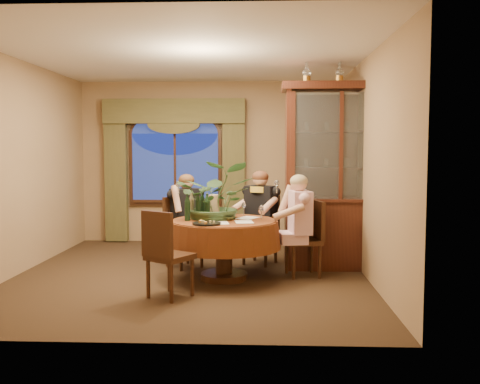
{
  "coord_description": "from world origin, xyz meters",
  "views": [
    {
      "loc": [
        0.93,
        -6.84,
        1.63
      ],
      "look_at": [
        0.65,
        -0.25,
        1.1
      ],
      "focal_mm": 40.0,
      "sensor_mm": 36.0,
      "label": 1
    }
  ],
  "objects_px": {
    "dining_table": "(224,250)",
    "chair_right": "(303,239)",
    "wine_bottle_0": "(187,207)",
    "wine_bottle_5": "(198,207)",
    "centerpiece_plant": "(216,170)",
    "oil_lamp_left": "(307,71)",
    "wine_bottle_2": "(202,205)",
    "chair_front_left": "(170,254)",
    "olive_bowl": "(227,218)",
    "oil_lamp_right": "(373,70)",
    "chair_back": "(184,233)",
    "oil_lamp_center": "(340,70)",
    "person_scarf": "(261,218)",
    "wine_bottle_3": "(191,206)",
    "wine_bottle_4": "(207,207)",
    "wine_bottle_1": "(207,206)",
    "stoneware_vase": "(213,207)",
    "chair_back_right": "(260,230)",
    "person_pink": "(300,226)",
    "china_cabinet": "(338,177)",
    "person_back": "(186,220)"
  },
  "relations": [
    {
      "from": "chair_front_left",
      "to": "wine_bottle_0",
      "type": "distance_m",
      "value": 0.87
    },
    {
      "from": "oil_lamp_right",
      "to": "chair_back",
      "type": "bearing_deg",
      "value": -178.46
    },
    {
      "from": "stoneware_vase",
      "to": "wine_bottle_5",
      "type": "bearing_deg",
      "value": -147.37
    },
    {
      "from": "person_scarf",
      "to": "person_pink",
      "type": "bearing_deg",
      "value": 156.45
    },
    {
      "from": "china_cabinet",
      "to": "person_pink",
      "type": "xyz_separation_m",
      "value": [
        -0.55,
        -0.57,
        -0.6
      ]
    },
    {
      "from": "oil_lamp_center",
      "to": "wine_bottle_4",
      "type": "bearing_deg",
      "value": -155.91
    },
    {
      "from": "wine_bottle_0",
      "to": "wine_bottle_1",
      "type": "relative_size",
      "value": 1.0
    },
    {
      "from": "oil_lamp_left",
      "to": "wine_bottle_4",
      "type": "distance_m",
      "value": 2.31
    },
    {
      "from": "wine_bottle_3",
      "to": "wine_bottle_5",
      "type": "relative_size",
      "value": 1.0
    },
    {
      "from": "oil_lamp_center",
      "to": "wine_bottle_2",
      "type": "distance_m",
      "value": 2.58
    },
    {
      "from": "stoneware_vase",
      "to": "wine_bottle_5",
      "type": "relative_size",
      "value": 0.93
    },
    {
      "from": "china_cabinet",
      "to": "oil_lamp_left",
      "type": "distance_m",
      "value": 1.49
    },
    {
      "from": "dining_table",
      "to": "person_pink",
      "type": "bearing_deg",
      "value": 9.35
    },
    {
      "from": "chair_back",
      "to": "stoneware_vase",
      "type": "relative_size",
      "value": 3.14
    },
    {
      "from": "chair_back",
      "to": "wine_bottle_0",
      "type": "distance_m",
      "value": 0.88
    },
    {
      "from": "wine_bottle_4",
      "to": "oil_lamp_left",
      "type": "bearing_deg",
      "value": 31.01
    },
    {
      "from": "chair_right",
      "to": "person_scarf",
      "type": "distance_m",
      "value": 0.83
    },
    {
      "from": "chair_back",
      "to": "person_back",
      "type": "distance_m",
      "value": 0.2
    },
    {
      "from": "oil_lamp_center",
      "to": "chair_front_left",
      "type": "bearing_deg",
      "value": -142.53
    },
    {
      "from": "person_pink",
      "to": "china_cabinet",
      "type": "bearing_deg",
      "value": -53.34
    },
    {
      "from": "wine_bottle_2",
      "to": "dining_table",
      "type": "bearing_deg",
      "value": -32.59
    },
    {
      "from": "centerpiece_plant",
      "to": "wine_bottle_0",
      "type": "relative_size",
      "value": 3.23
    },
    {
      "from": "oil_lamp_center",
      "to": "olive_bowl",
      "type": "bearing_deg",
      "value": -152.95
    },
    {
      "from": "wine_bottle_1",
      "to": "chair_right",
      "type": "bearing_deg",
      "value": 7.66
    },
    {
      "from": "china_cabinet",
      "to": "chair_right",
      "type": "height_order",
      "value": "china_cabinet"
    },
    {
      "from": "wine_bottle_3",
      "to": "centerpiece_plant",
      "type": "bearing_deg",
      "value": 11.99
    },
    {
      "from": "chair_front_left",
      "to": "chair_back_right",
      "type": "bearing_deg",
      "value": 93.53
    },
    {
      "from": "wine_bottle_0",
      "to": "person_scarf",
      "type": "bearing_deg",
      "value": 45.22
    },
    {
      "from": "chair_back",
      "to": "oil_lamp_left",
      "type": "bearing_deg",
      "value": 140.22
    },
    {
      "from": "dining_table",
      "to": "wine_bottle_4",
      "type": "relative_size",
      "value": 4.31
    },
    {
      "from": "oil_lamp_left",
      "to": "wine_bottle_2",
      "type": "distance_m",
      "value": 2.3
    },
    {
      "from": "chair_back",
      "to": "chair_front_left",
      "type": "bearing_deg",
      "value": 50.28
    },
    {
      "from": "chair_back_right",
      "to": "centerpiece_plant",
      "type": "height_order",
      "value": "centerpiece_plant"
    },
    {
      "from": "chair_back",
      "to": "wine_bottle_3",
      "type": "distance_m",
      "value": 0.74
    },
    {
      "from": "china_cabinet",
      "to": "oil_lamp_left",
      "type": "relative_size",
      "value": 7.39
    },
    {
      "from": "chair_right",
      "to": "wine_bottle_1",
      "type": "relative_size",
      "value": 2.91
    },
    {
      "from": "chair_front_left",
      "to": "centerpiece_plant",
      "type": "xyz_separation_m",
      "value": [
        0.43,
        0.99,
        0.89
      ]
    },
    {
      "from": "olive_bowl",
      "to": "wine_bottle_5",
      "type": "relative_size",
      "value": 0.42
    },
    {
      "from": "wine_bottle_0",
      "to": "wine_bottle_5",
      "type": "height_order",
      "value": "same"
    },
    {
      "from": "dining_table",
      "to": "chair_right",
      "type": "distance_m",
      "value": 1.03
    },
    {
      "from": "person_scarf",
      "to": "oil_lamp_left",
      "type": "bearing_deg",
      "value": -158.93
    },
    {
      "from": "wine_bottle_3",
      "to": "oil_lamp_left",
      "type": "bearing_deg",
      "value": 23.22
    },
    {
      "from": "wine_bottle_3",
      "to": "wine_bottle_4",
      "type": "bearing_deg",
      "value": -31.08
    },
    {
      "from": "chair_right",
      "to": "wine_bottle_1",
      "type": "distance_m",
      "value": 1.3
    },
    {
      "from": "person_scarf",
      "to": "oil_lamp_center",
      "type": "bearing_deg",
      "value": -155.51
    },
    {
      "from": "stoneware_vase",
      "to": "person_pink",
      "type": "bearing_deg",
      "value": 3.08
    },
    {
      "from": "person_scarf",
      "to": "wine_bottle_2",
      "type": "bearing_deg",
      "value": 69.27
    },
    {
      "from": "chair_right",
      "to": "wine_bottle_2",
      "type": "bearing_deg",
      "value": 79.09
    },
    {
      "from": "chair_front_left",
      "to": "person_scarf",
      "type": "xyz_separation_m",
      "value": [
        0.99,
        1.65,
        0.19
      ]
    },
    {
      "from": "chair_right",
      "to": "chair_back_right",
      "type": "distance_m",
      "value": 0.9
    }
  ]
}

